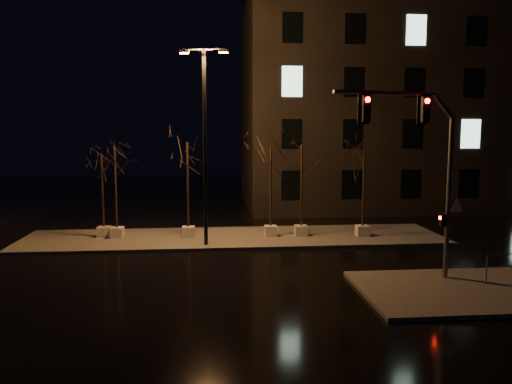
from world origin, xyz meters
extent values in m
plane|color=black|center=(0.00, 0.00, 0.00)|extent=(90.00, 90.00, 0.00)
cube|color=#484540|center=(0.00, 6.00, 0.07)|extent=(22.00, 5.00, 0.15)
cube|color=#484540|center=(7.50, -3.50, 0.07)|extent=(7.00, 5.00, 0.15)
cube|color=black|center=(14.00, 18.00, 7.50)|extent=(25.00, 12.00, 15.00)
cube|color=beige|center=(-6.82, 6.52, 0.43)|extent=(0.65, 0.65, 0.55)
cylinder|color=black|center=(-6.82, 6.52, 2.62)|extent=(0.11, 0.11, 3.83)
cube|color=beige|center=(-6.10, 6.28, 0.43)|extent=(0.65, 0.65, 0.55)
cylinder|color=black|center=(-6.10, 6.28, 2.81)|extent=(0.11, 0.11, 4.23)
cube|color=beige|center=(-2.40, 6.13, 0.43)|extent=(0.65, 0.65, 0.55)
cylinder|color=black|center=(-2.40, 6.13, 2.91)|extent=(0.11, 0.11, 4.42)
cube|color=beige|center=(1.93, 5.95, 0.43)|extent=(0.65, 0.65, 0.55)
cylinder|color=black|center=(1.93, 5.95, 2.74)|extent=(0.11, 0.11, 4.08)
cube|color=beige|center=(3.55, 5.91, 0.43)|extent=(0.65, 0.65, 0.55)
cylinder|color=black|center=(3.55, 5.91, 2.83)|extent=(0.11, 0.11, 4.27)
cube|color=beige|center=(6.78, 5.55, 0.43)|extent=(0.65, 0.65, 0.55)
cylinder|color=black|center=(6.78, 5.55, 2.73)|extent=(0.11, 0.11, 4.06)
cylinder|color=#5A5D62|center=(7.65, -2.09, 3.15)|extent=(0.18, 0.18, 6.00)
cylinder|color=#5A5D62|center=(4.88, -2.70, 6.99)|extent=(3.94, 1.00, 0.14)
cube|color=black|center=(6.48, -2.35, 6.44)|extent=(0.34, 0.28, 0.90)
cube|color=black|center=(4.13, -2.87, 6.44)|extent=(0.34, 0.28, 0.90)
cube|color=black|center=(7.43, -2.14, 2.35)|extent=(0.25, 0.22, 0.45)
cone|color=red|center=(7.95, -2.07, 2.85)|extent=(1.02, 0.25, 1.04)
sphere|color=#FF0C07|center=(7.65, -2.09, 6.74)|extent=(0.18, 0.18, 0.18)
cylinder|color=black|center=(-1.47, 4.24, 4.82)|extent=(0.19, 0.19, 9.34)
cylinder|color=black|center=(-1.47, 4.24, 9.49)|extent=(2.04, 0.45, 0.09)
cube|color=orange|center=(-2.39, 4.40, 9.35)|extent=(0.51, 0.34, 0.19)
cube|color=orange|center=(-0.55, 4.07, 9.35)|extent=(0.51, 0.34, 0.19)
cylinder|color=#5A5D62|center=(8.76, -3.00, 0.66)|extent=(0.06, 0.06, 1.01)
camera|label=1|loc=(-1.22, -19.82, 5.67)|focal=35.00mm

